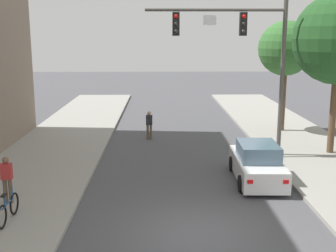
# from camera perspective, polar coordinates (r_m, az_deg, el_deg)

# --- Properties ---
(ground_plane) EXTENTS (120.00, 120.00, 0.00)m
(ground_plane) POSITION_cam_1_polar(r_m,az_deg,el_deg) (13.29, 4.09, -13.93)
(ground_plane) COLOR #4C4C51
(traffic_signal_mast) EXTENTS (6.50, 0.38, 7.50)m
(traffic_signal_mast) POSITION_cam_1_polar(r_m,az_deg,el_deg) (20.37, 10.14, 10.44)
(traffic_signal_mast) COLOR #514C47
(traffic_signal_mast) RESTS_ON sidewalk_right
(car_lead_white) EXTENTS (1.94, 4.29, 1.60)m
(car_lead_white) POSITION_cam_1_polar(r_m,az_deg,el_deg) (17.75, 11.76, -4.95)
(car_lead_white) COLOR silver
(car_lead_white) RESTS_ON ground
(pedestrian_sidewalk_left_walker) EXTENTS (0.36, 0.22, 1.64)m
(pedestrian_sidewalk_left_walker) POSITION_cam_1_polar(r_m,az_deg,el_deg) (15.68, -20.65, -6.43)
(pedestrian_sidewalk_left_walker) COLOR brown
(pedestrian_sidewalk_left_walker) RESTS_ON sidewalk_left
(pedestrian_crossing_road) EXTENTS (0.36, 0.22, 1.64)m
(pedestrian_crossing_road) POSITION_cam_1_polar(r_m,az_deg,el_deg) (24.36, -2.52, 0.32)
(pedestrian_crossing_road) COLOR brown
(pedestrian_crossing_road) RESTS_ON ground
(bicycle_leaning) EXTENTS (0.12, 1.77, 0.98)m
(bicycle_leaning) POSITION_cam_1_polar(r_m,az_deg,el_deg) (14.35, -20.50, -10.33)
(bicycle_leaning) COLOR black
(bicycle_leaning) RESTS_ON sidewalk_left
(street_tree_third) EXTENTS (3.23, 3.23, 6.55)m
(street_tree_third) POSITION_cam_1_polar(r_m,az_deg,el_deg) (26.53, 15.40, 9.87)
(street_tree_third) COLOR brown
(street_tree_third) RESTS_ON sidewalk_right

